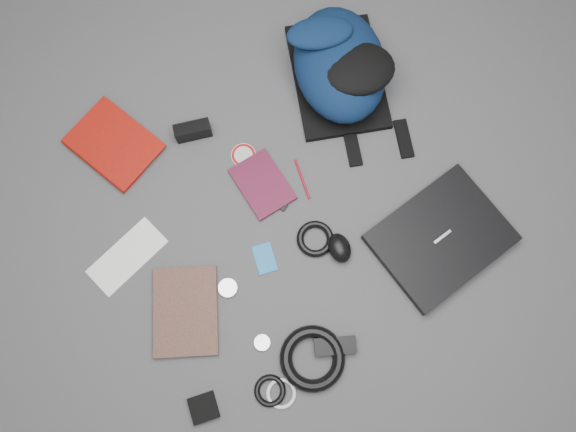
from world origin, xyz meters
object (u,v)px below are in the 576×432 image
backpack (340,64)px  textbook_red (92,168)px  comic_book (153,313)px  power_brick (335,346)px  pouch (204,408)px  dvd_case (262,184)px  compact_camera (193,131)px  laptop (441,238)px  mouse (339,248)px

backpack → textbook_red: size_ratio=1.65×
textbook_red → comic_book: 0.50m
comic_book → power_brick: bearing=-13.2°
pouch → power_brick: bearing=-4.4°
dvd_case → power_brick: 0.53m
comic_book → dvd_case: size_ratio=1.35×
textbook_red → dvd_case: bearing=-56.7°
compact_camera → pouch: (-0.35, -0.75, -0.02)m
comic_book → compact_camera: bearing=76.9°
power_brick → pouch: bearing=-160.1°
dvd_case → power_brick: bearing=-98.6°
comic_book → pouch: (0.01, -0.31, -0.00)m
compact_camera → backpack: bearing=9.6°
laptop → textbook_red: laptop is taller
laptop → compact_camera: 0.83m
dvd_case → power_brick: size_ratio=1.61×
comic_book → textbook_red: bearing=112.4°
backpack → laptop: backpack is taller
comic_book → mouse: bearing=16.0°
compact_camera → mouse: bearing=-53.0°
compact_camera → power_brick: size_ratio=0.95×
textbook_red → compact_camera: size_ratio=2.37×
mouse → pouch: mouse is taller
laptop → pouch: bearing=178.1°
textbook_red → pouch: (-0.02, -0.80, -0.00)m
power_brick → comic_book: bearing=165.4°
backpack → dvd_case: size_ratio=2.30×
backpack → comic_book: bearing=-135.9°
dvd_case → compact_camera: 0.28m
backpack → textbook_red: 0.83m
laptop → dvd_case: (-0.39, 0.41, -0.01)m
laptop → comic_book: bearing=157.8°
mouse → pouch: bearing=-150.4°
dvd_case → pouch: 0.68m
compact_camera → power_brick: bearing=-70.1°
power_brick → compact_camera: bearing=118.8°
textbook_red → power_brick: same height
textbook_red → comic_book: (-0.03, -0.49, -0.00)m
backpack → laptop: 0.62m
textbook_red → dvd_case: size_ratio=1.40×
mouse → laptop: bearing=-13.7°
backpack → compact_camera: backpack is taller
power_brick → mouse: bearing=81.7°
laptop → textbook_red: bearing=131.4°
backpack → compact_camera: 0.50m
comic_book → compact_camera: size_ratio=2.30×
comic_book → mouse: size_ratio=2.82×
backpack → comic_book: backpack is taller
dvd_case → power_brick: power_brick is taller
dvd_case → mouse: bearing=-73.5°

